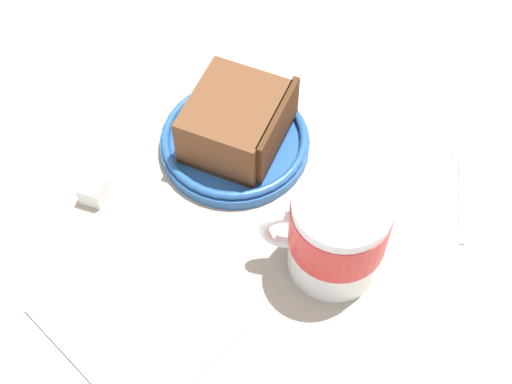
% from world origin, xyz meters
% --- Properties ---
extents(ground_plane, '(1.49, 1.49, 0.03)m').
position_xyz_m(ground_plane, '(0.00, 0.00, -0.02)').
color(ground_plane, tan).
extents(small_plate, '(0.14, 0.14, 0.02)m').
position_xyz_m(small_plate, '(-0.04, 0.00, 0.01)').
color(small_plate, '#26599E').
rests_on(small_plate, ground_plane).
extents(cake_slice, '(0.10, 0.10, 0.05)m').
position_xyz_m(cake_slice, '(-0.03, 0.01, 0.04)').
color(cake_slice, '#472814').
rests_on(cake_slice, small_plate).
extents(tea_mug, '(0.09, 0.08, 0.09)m').
position_xyz_m(tea_mug, '(0.10, -0.05, 0.05)').
color(tea_mug, white).
rests_on(tea_mug, ground_plane).
extents(teaspoon, '(0.06, 0.11, 0.01)m').
position_xyz_m(teaspoon, '(0.14, 0.10, 0.00)').
color(teaspoon, silver).
rests_on(teaspoon, ground_plane).
extents(folded_napkin, '(0.15, 0.13, 0.01)m').
position_xyz_m(folded_napkin, '(0.00, -0.18, 0.00)').
color(folded_napkin, white).
rests_on(folded_napkin, ground_plane).
extents(sugar_cube, '(0.02, 0.02, 0.02)m').
position_xyz_m(sugar_cube, '(-0.10, -0.12, 0.01)').
color(sugar_cube, white).
rests_on(sugar_cube, ground_plane).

